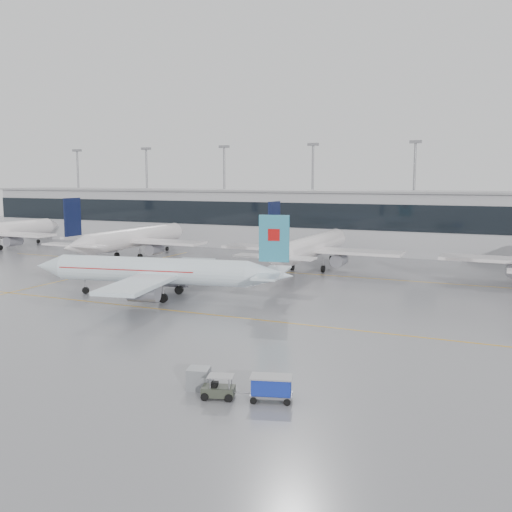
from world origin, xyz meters
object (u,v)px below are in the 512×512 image
at_px(air_canada_jet, 162,272).
at_px(baggage_tug, 218,390).
at_px(baggage_cart, 271,386).
at_px(gse_unit, 199,379).

xyz_separation_m(air_canada_jet, baggage_tug, (21.67, -26.39, -2.76)).
distance_m(air_canada_jet, baggage_cart, 35.78).
height_order(air_canada_jet, baggage_cart, air_canada_jet).
xyz_separation_m(baggage_cart, gse_unit, (-5.51, -0.07, -0.24)).
bearing_deg(baggage_tug, gse_unit, 138.74).
distance_m(baggage_cart, gse_unit, 5.51).
bearing_deg(gse_unit, baggage_cart, -14.61).
bearing_deg(baggage_cart, gse_unit, 164.27).
distance_m(baggage_tug, baggage_cart, 3.63).
bearing_deg(baggage_cart, baggage_tug, 180.00).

